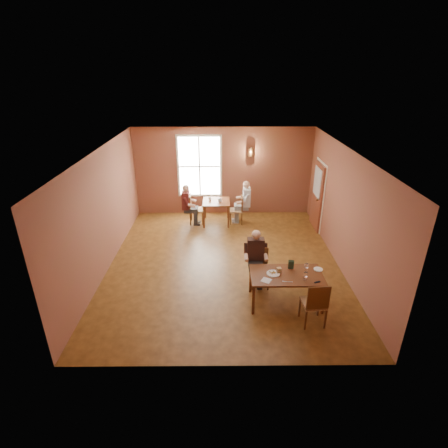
{
  "coord_description": "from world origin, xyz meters",
  "views": [
    {
      "loc": [
        -0.06,
        -8.04,
        4.8
      ],
      "look_at": [
        0.0,
        0.2,
        1.05
      ],
      "focal_mm": 28.0,
      "sensor_mm": 36.0,
      "label": 1
    }
  ],
  "objects_px": {
    "chair_empty": "(314,302)",
    "diner_maroon": "(195,204)",
    "chair_diner_white": "(236,210)",
    "diner_main": "(260,263)",
    "main_table": "(285,288)",
    "second_table": "(216,212)",
    "chair_diner_main": "(260,269)",
    "chair_diner_maroon": "(197,209)",
    "diner_white": "(237,204)"
  },
  "relations": [
    {
      "from": "chair_diner_main",
      "to": "chair_diner_maroon",
      "type": "relative_size",
      "value": 0.93
    },
    {
      "from": "main_table",
      "to": "second_table",
      "type": "bearing_deg",
      "value": 109.94
    },
    {
      "from": "main_table",
      "to": "diner_white",
      "type": "height_order",
      "value": "diner_white"
    },
    {
      "from": "second_table",
      "to": "chair_diner_maroon",
      "type": "distance_m",
      "value": 0.66
    },
    {
      "from": "diner_maroon",
      "to": "diner_main",
      "type": "bearing_deg",
      "value": 25.28
    },
    {
      "from": "diner_maroon",
      "to": "diner_white",
      "type": "bearing_deg",
      "value": 90.0
    },
    {
      "from": "chair_empty",
      "to": "diner_maroon",
      "type": "distance_m",
      "value": 5.66
    },
    {
      "from": "chair_empty",
      "to": "diner_main",
      "type": "bearing_deg",
      "value": 121.31
    },
    {
      "from": "second_table",
      "to": "diner_maroon",
      "type": "height_order",
      "value": "diner_maroon"
    },
    {
      "from": "diner_main",
      "to": "chair_diner_white",
      "type": "xyz_separation_m",
      "value": [
        -0.42,
        3.7,
        -0.18
      ]
    },
    {
      "from": "diner_main",
      "to": "diner_maroon",
      "type": "height_order",
      "value": "diner_maroon"
    },
    {
      "from": "chair_empty",
      "to": "chair_diner_white",
      "type": "bearing_deg",
      "value": 100.41
    },
    {
      "from": "second_table",
      "to": "chair_diner_white",
      "type": "height_order",
      "value": "chair_diner_white"
    },
    {
      "from": "chair_diner_main",
      "to": "chair_diner_maroon",
      "type": "bearing_deg",
      "value": -64.92
    },
    {
      "from": "chair_diner_main",
      "to": "chair_empty",
      "type": "bearing_deg",
      "value": 125.49
    },
    {
      "from": "chair_diner_main",
      "to": "diner_maroon",
      "type": "bearing_deg",
      "value": -64.54
    },
    {
      "from": "main_table",
      "to": "diner_white",
      "type": "bearing_deg",
      "value": 101.59
    },
    {
      "from": "chair_empty",
      "to": "second_table",
      "type": "distance_m",
      "value": 5.37
    },
    {
      "from": "diner_main",
      "to": "chair_diner_maroon",
      "type": "relative_size",
      "value": 1.31
    },
    {
      "from": "chair_diner_main",
      "to": "diner_white",
      "type": "height_order",
      "value": "diner_white"
    },
    {
      "from": "main_table",
      "to": "second_table",
      "type": "xyz_separation_m",
      "value": [
        -1.57,
        4.32,
        0.02
      ]
    },
    {
      "from": "diner_white",
      "to": "diner_maroon",
      "type": "xyz_separation_m",
      "value": [
        -1.36,
        0.0,
        -0.03
      ]
    },
    {
      "from": "chair_diner_main",
      "to": "chair_empty",
      "type": "relative_size",
      "value": 0.92
    },
    {
      "from": "chair_diner_white",
      "to": "chair_diner_maroon",
      "type": "relative_size",
      "value": 0.94
    },
    {
      "from": "chair_diner_main",
      "to": "second_table",
      "type": "xyz_separation_m",
      "value": [
        -1.07,
        3.67,
        -0.08
      ]
    },
    {
      "from": "chair_empty",
      "to": "diner_white",
      "type": "relative_size",
      "value": 0.73
    },
    {
      "from": "chair_empty",
      "to": "diner_maroon",
      "type": "xyz_separation_m",
      "value": [
        -2.69,
        4.98,
        0.15
      ]
    },
    {
      "from": "chair_empty",
      "to": "diner_white",
      "type": "distance_m",
      "value": 5.16
    },
    {
      "from": "second_table",
      "to": "diner_white",
      "type": "height_order",
      "value": "diner_white"
    },
    {
      "from": "main_table",
      "to": "diner_main",
      "type": "height_order",
      "value": "diner_main"
    },
    {
      "from": "chair_diner_white",
      "to": "chair_empty",
      "type": "bearing_deg",
      "value": -164.79
    },
    {
      "from": "chair_diner_main",
      "to": "chair_diner_maroon",
      "type": "distance_m",
      "value": 4.05
    },
    {
      "from": "diner_main",
      "to": "chair_diner_white",
      "type": "height_order",
      "value": "diner_main"
    },
    {
      "from": "chair_diner_maroon",
      "to": "second_table",
      "type": "bearing_deg",
      "value": 90.0
    },
    {
      "from": "second_table",
      "to": "diner_maroon",
      "type": "relative_size",
      "value": 0.67
    },
    {
      "from": "chair_diner_maroon",
      "to": "diner_main",
      "type": "bearing_deg",
      "value": 24.9
    },
    {
      "from": "chair_diner_white",
      "to": "chair_diner_maroon",
      "type": "xyz_separation_m",
      "value": [
        -1.3,
        0.0,
        0.03
      ]
    },
    {
      "from": "chair_diner_white",
      "to": "diner_white",
      "type": "relative_size",
      "value": 0.68
    },
    {
      "from": "second_table",
      "to": "diner_main",
      "type": "bearing_deg",
      "value": -73.92
    },
    {
      "from": "chair_diner_white",
      "to": "diner_white",
      "type": "height_order",
      "value": "diner_white"
    },
    {
      "from": "chair_empty",
      "to": "chair_diner_white",
      "type": "xyz_separation_m",
      "value": [
        -1.36,
        4.98,
        -0.04
      ]
    },
    {
      "from": "diner_white",
      "to": "second_table",
      "type": "bearing_deg",
      "value": 90.0
    },
    {
      "from": "main_table",
      "to": "diner_maroon",
      "type": "bearing_deg",
      "value": 117.49
    },
    {
      "from": "diner_main",
      "to": "chair_empty",
      "type": "height_order",
      "value": "diner_main"
    },
    {
      "from": "main_table",
      "to": "chair_empty",
      "type": "relative_size",
      "value": 1.54
    },
    {
      "from": "chair_empty",
      "to": "diner_white",
      "type": "bearing_deg",
      "value": 100.09
    },
    {
      "from": "main_table",
      "to": "chair_diner_main",
      "type": "distance_m",
      "value": 0.83
    },
    {
      "from": "main_table",
      "to": "chair_diner_main",
      "type": "height_order",
      "value": "chair_diner_main"
    },
    {
      "from": "chair_diner_white",
      "to": "second_table",
      "type": "bearing_deg",
      "value": 90.0
    },
    {
      "from": "second_table",
      "to": "chair_diner_maroon",
      "type": "height_order",
      "value": "chair_diner_maroon"
    }
  ]
}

